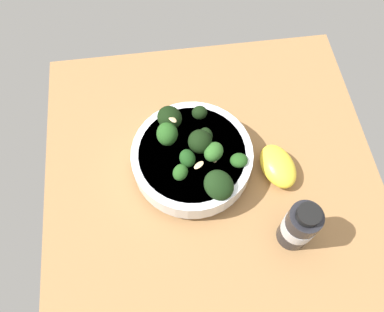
{
  "coord_description": "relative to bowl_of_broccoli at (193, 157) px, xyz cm",
  "views": [
    {
      "loc": [
        7.05,
        27.16,
        61.32
      ],
      "look_at": [
        3.26,
        -1.8,
        4.0
      ],
      "focal_mm": 36.72,
      "sensor_mm": 36.0,
      "label": 1
    }
  ],
  "objects": [
    {
      "name": "ground_plane",
      "position": [
        -3.15,
        1.8,
        -5.91
      ],
      "size": [
        56.92,
        56.92,
        4.3
      ],
      "primitive_type": "cube",
      "color": "#996D42"
    },
    {
      "name": "bowl_of_broccoli",
      "position": [
        0.0,
        0.0,
        0.0
      ],
      "size": [
        19.85,
        20.15,
        9.16
      ],
      "color": "white",
      "rests_on": "ground_plane"
    },
    {
      "name": "lemon_wedge",
      "position": [
        -14.12,
        2.67,
        -1.95
      ],
      "size": [
        7.21,
        9.33,
        3.63
      ],
      "primitive_type": "ellipsoid",
      "rotation": [
        0.0,
        0.0,
        1.8
      ],
      "color": "yellow",
      "rests_on": "ground_plane"
    },
    {
      "name": "bottle_tall",
      "position": [
        -13.98,
        14.14,
        1.43
      ],
      "size": [
        4.95,
        4.95,
        11.07
      ],
      "color": "black",
      "rests_on": "ground_plane"
    }
  ]
}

